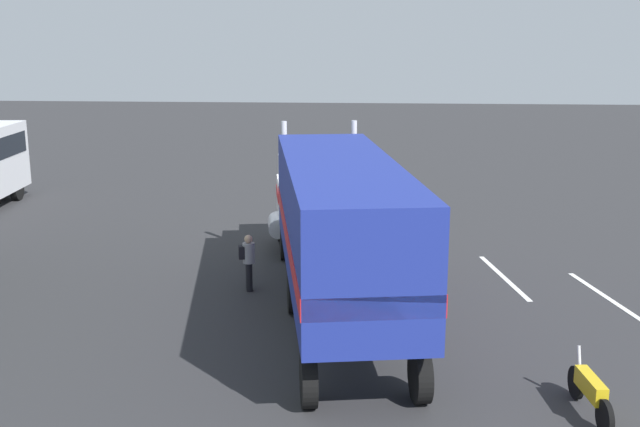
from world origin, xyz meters
TOP-DOWN VIEW (x-y plane):
  - ground_plane at (0.00, 0.00)m, footprint 120.00×120.00m
  - lane_stripe_near at (-2.32, -3.50)m, footprint 4.36×0.91m
  - lane_stripe_mid at (-3.20, -6.32)m, footprint 4.36×0.93m
  - lane_stripe_far at (-4.84, -8.88)m, footprint 4.34×1.08m
  - semi_truck at (-6.38, -1.42)m, footprint 14.38×5.00m
  - person_bystander at (-5.01, 1.11)m, footprint 0.37×0.47m
  - motorcycle at (-11.80, -6.58)m, footprint 2.11×0.36m

SIDE VIEW (x-z plane):
  - ground_plane at x=0.00m, z-range 0.00..0.00m
  - lane_stripe_near at x=-2.32m, z-range 0.00..0.01m
  - lane_stripe_mid at x=-3.20m, z-range 0.00..0.01m
  - lane_stripe_far at x=-4.84m, z-range 0.00..0.01m
  - motorcycle at x=-11.80m, z-range -0.08..1.04m
  - person_bystander at x=-5.01m, z-range 0.08..1.71m
  - semi_truck at x=-6.38m, z-range 0.27..4.77m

